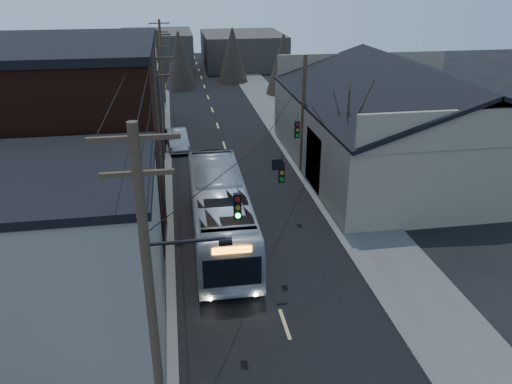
{
  "coord_description": "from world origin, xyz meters",
  "views": [
    {
      "loc": [
        -4.0,
        -8.58,
        13.72
      ],
      "look_at": [
        -0.04,
        15.17,
        3.0
      ],
      "focal_mm": 35.0,
      "sensor_mm": 36.0,
      "label": 1
    }
  ],
  "objects": [
    {
      "name": "road_surface",
      "position": [
        0.0,
        30.0,
        0.01
      ],
      "size": [
        9.0,
        110.0,
        0.02
      ],
      "primitive_type": "cube",
      "color": "black",
      "rests_on": "ground"
    },
    {
      "name": "sidewalk_right",
      "position": [
        6.5,
        30.0,
        0.06
      ],
      "size": [
        4.0,
        110.0,
        0.12
      ],
      "primitive_type": "cube",
      "color": "#474744",
      "rests_on": "ground"
    },
    {
      "name": "building_far_left",
      "position": [
        -6.0,
        65.0,
        3.0
      ],
      "size": [
        10.0,
        12.0,
        6.0
      ],
      "primitive_type": "cube",
      "color": "#352F2A",
      "rests_on": "ground"
    },
    {
      "name": "sidewalk_left",
      "position": [
        -6.5,
        30.0,
        0.06
      ],
      "size": [
        4.0,
        110.0,
        0.12
      ],
      "primitive_type": "cube",
      "color": "#474744",
      "rests_on": "ground"
    },
    {
      "name": "bare_tree",
      "position": [
        6.5,
        20.0,
        3.6
      ],
      "size": [
        0.4,
        0.4,
        7.2
      ],
      "primitive_type": "cone",
      "color": "black",
      "rests_on": "ground"
    },
    {
      "name": "parked_car",
      "position": [
        -3.93,
        31.92,
        0.76
      ],
      "size": [
        1.97,
        4.74,
        1.52
      ],
      "primitive_type": "imported",
      "rotation": [
        0.0,
        0.0,
        0.08
      ],
      "color": "#929499",
      "rests_on": "ground"
    },
    {
      "name": "building_clapboard",
      "position": [
        -9.0,
        9.0,
        3.5
      ],
      "size": [
        8.0,
        8.0,
        7.0
      ],
      "primitive_type": "cube",
      "color": "gray",
      "rests_on": "ground"
    },
    {
      "name": "building_brick",
      "position": [
        -10.0,
        20.0,
        5.0
      ],
      "size": [
        10.0,
        12.0,
        10.0
      ],
      "primitive_type": "cube",
      "color": "black",
      "rests_on": "ground"
    },
    {
      "name": "building_left_far",
      "position": [
        -9.5,
        36.0,
        3.5
      ],
      "size": [
        9.0,
        14.0,
        7.0
      ],
      "primitive_type": "cube",
      "color": "#352F2A",
      "rests_on": "ground"
    },
    {
      "name": "utility_lines",
      "position": [
        -3.11,
        24.14,
        4.95
      ],
      "size": [
        11.24,
        45.28,
        10.5
      ],
      "color": "#382B1E",
      "rests_on": "ground"
    },
    {
      "name": "building_far_right",
      "position": [
        7.0,
        70.0,
        2.5
      ],
      "size": [
        12.0,
        14.0,
        5.0
      ],
      "primitive_type": "cube",
      "color": "#352F2A",
      "rests_on": "ground"
    },
    {
      "name": "bus",
      "position": [
        -1.94,
        15.76,
        1.75
      ],
      "size": [
        3.08,
        12.59,
        3.5
      ],
      "primitive_type": "imported",
      "rotation": [
        0.0,
        0.0,
        3.13
      ],
      "color": "#B7BCC4",
      "rests_on": "ground"
    },
    {
      "name": "warehouse",
      "position": [
        13.0,
        25.0,
        2.7
      ],
      "size": [
        16.16,
        20.6,
        7.73
      ],
      "color": "gray",
      "rests_on": "ground"
    }
  ]
}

